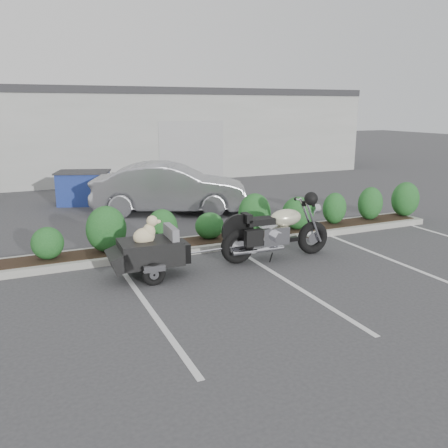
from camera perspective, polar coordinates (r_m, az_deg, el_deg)
name	(u,v)px	position (r m, az deg, el deg)	size (l,w,h in m)	color
ground	(217,281)	(8.98, -0.87, -6.86)	(90.00, 90.00, 0.00)	#38383A
planter_kerb	(219,242)	(11.25, -0.65, -2.13)	(12.00, 1.00, 0.15)	#9E9E93
building	(81,131)	(24.96, -16.86, 10.62)	(26.00, 10.00, 4.00)	#9EA099
motorcycle	(277,232)	(10.16, 6.38, -0.98)	(2.56, 0.86, 1.47)	black
pet_trailer	(149,251)	(9.15, -8.97, -3.22)	(2.04, 1.14, 1.22)	black
sedan	(171,188)	(14.60, -6.45, 4.30)	(1.62, 4.65, 1.53)	#9FA0A6
dumpster	(84,188)	(16.55, -16.51, 4.23)	(1.98, 1.65, 1.11)	navy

